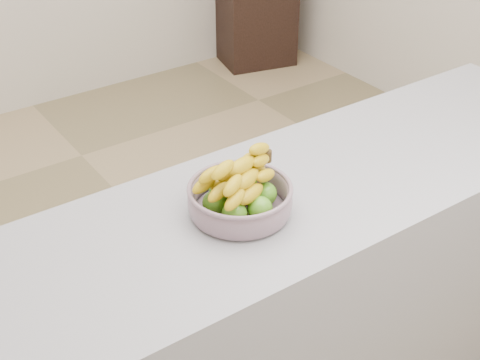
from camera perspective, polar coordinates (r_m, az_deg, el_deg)
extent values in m
plane|color=#9F8861|center=(2.94, -3.66, -8.05)|extent=(4.00, 4.00, 0.00)
cube|color=#9E9DA6|center=(2.19, 6.55, -9.72)|extent=(2.00, 0.60, 0.90)
cube|color=black|center=(4.83, 1.39, 14.99)|extent=(0.57, 0.50, 0.88)
cylinder|color=#95A6B3|center=(1.75, 0.00, -2.60)|extent=(0.23, 0.23, 0.01)
torus|color=#95A6B3|center=(1.71, 0.00, -0.72)|extent=(0.27, 0.27, 0.01)
sphere|color=#439619|center=(1.69, 1.71, -2.45)|extent=(0.07, 0.07, 0.07)
sphere|color=#439619|center=(1.75, 2.13, -1.18)|extent=(0.07, 0.07, 0.07)
sphere|color=#439619|center=(1.79, 0.46, -0.36)|extent=(0.07, 0.07, 0.07)
sphere|color=#439619|center=(1.77, -1.64, -0.74)|extent=(0.07, 0.07, 0.07)
sphere|color=#439619|center=(1.71, -2.17, -1.97)|extent=(0.07, 0.07, 0.07)
sphere|color=#439619|center=(1.68, -0.49, -2.86)|extent=(0.07, 0.07, 0.07)
ellipsoid|color=yellow|center=(1.68, 0.90, -1.20)|extent=(0.18, 0.10, 0.04)
ellipsoid|color=yellow|center=(1.70, -0.20, -0.65)|extent=(0.18, 0.08, 0.04)
ellipsoid|color=yellow|center=(1.73, -1.28, -0.11)|extent=(0.18, 0.06, 0.04)
ellipsoid|color=yellow|center=(1.68, 0.60, 0.06)|extent=(0.17, 0.11, 0.04)
ellipsoid|color=yellow|center=(1.71, -0.59, 0.64)|extent=(0.17, 0.05, 0.04)
ellipsoid|color=yellow|center=(1.68, 0.12, 1.21)|extent=(0.18, 0.08, 0.04)
cylinder|color=#3D2C13|center=(1.75, 2.29, 2.06)|extent=(0.03, 0.03, 0.03)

